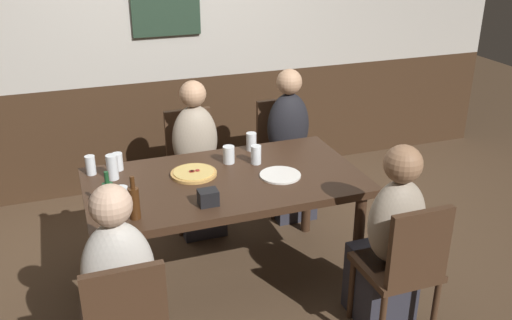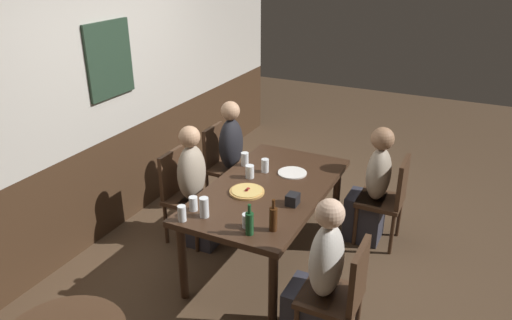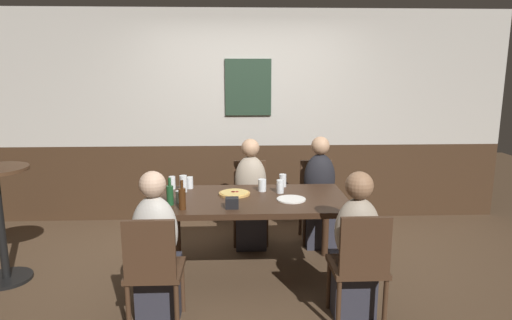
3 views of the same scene
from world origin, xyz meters
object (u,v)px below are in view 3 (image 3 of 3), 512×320
object	(u,v)px
chair_left_near	(153,266)
tumbler_water	(262,186)
chair_right_far	(317,196)
plate_white_large	(291,199)
person_left_near	(157,257)
tumbler_short	(280,187)
dining_table	(253,206)
person_right_near	(354,254)
condiment_caddy	(232,203)
pint_glass_stout	(180,197)
beer_bottle_green	(170,194)
beer_bottle_brown	(182,198)
pint_glass_amber	(283,181)
chair_right_near	(360,263)
person_right_far	(320,199)
beer_glass_half	(183,184)
chair_mid_far	(250,196)
highball_clear	(172,183)
person_mid_far	(251,201)
beer_glass_tall	(190,183)
pizza	(234,193)

from	to	relation	value
chair_left_near	tumbler_water	world-z (taller)	chair_left_near
chair_right_far	plate_white_large	world-z (taller)	chair_right_far
person_left_near	tumbler_short	world-z (taller)	person_left_near
dining_table	tumbler_short	size ratio (longest dim) A/B	13.68
person_right_near	condiment_caddy	world-z (taller)	person_right_near
pint_glass_stout	beer_bottle_green	size ratio (longest dim) A/B	0.44
tumbler_water	beer_bottle_brown	size ratio (longest dim) A/B	0.46
tumbler_short	tumbler_water	bearing A→B (deg)	156.68
tumbler_short	pint_glass_amber	xyz separation A→B (m)	(0.05, 0.23, -0.00)
chair_right_near	chair_right_far	distance (m)	1.77
condiment_caddy	person_right_far	bearing A→B (deg)	47.49
chair_left_near	condiment_caddy	xyz separation A→B (m)	(0.56, 0.59, 0.29)
beer_bottle_green	beer_bottle_brown	bearing A→B (deg)	-47.26
pint_glass_amber	beer_glass_half	bearing A→B (deg)	-170.99
tumbler_water	chair_right_near	bearing A→B (deg)	-59.40
beer_glass_half	chair_mid_far	bearing A→B (deg)	45.17
tumbler_short	chair_right_far	bearing A→B (deg)	56.30
dining_table	chair_left_near	distance (m)	1.17
pint_glass_stout	person_left_near	bearing A→B (deg)	-100.12
person_left_near	highball_clear	bearing A→B (deg)	91.40
chair_mid_far	highball_clear	world-z (taller)	chair_mid_far
pint_glass_amber	person_mid_far	bearing A→B (deg)	131.93
person_mid_far	beer_bottle_brown	xyz separation A→B (m)	(-0.60, -1.04, 0.35)
highball_clear	beer_bottle_green	world-z (taller)	beer_bottle_green
chair_right_near	person_left_near	xyz separation A→B (m)	(-1.50, 0.16, -0.00)
plate_white_large	tumbler_short	bearing A→B (deg)	108.04
chair_mid_far	beer_glass_tall	bearing A→B (deg)	-138.87
tumbler_short	highball_clear	world-z (taller)	tumbler_short
tumbler_short	beer_bottle_brown	distance (m)	0.98
tumbler_water	highball_clear	world-z (taller)	highball_clear
beer_glass_half	plate_white_large	bearing A→B (deg)	-17.50
person_right_near	beer_bottle_green	bearing A→B (deg)	159.90
highball_clear	beer_bottle_green	size ratio (longest dim) A/B	0.52
chair_mid_far	pint_glass_amber	world-z (taller)	chair_mid_far
pint_glass_stout	beer_glass_half	bearing A→B (deg)	91.61
beer_glass_tall	beer_bottle_brown	size ratio (longest dim) A/B	0.46
person_mid_far	plate_white_large	world-z (taller)	person_mid_far
person_right_near	pint_glass_stout	bearing A→B (deg)	156.84
person_right_near	pizza	size ratio (longest dim) A/B	3.95
tumbler_short	person_mid_far	bearing A→B (deg)	114.46
chair_mid_far	person_mid_far	xyz separation A→B (m)	(-0.00, -0.16, -0.01)
dining_table	tumbler_water	size ratio (longest dim) A/B	14.73
dining_table	chair_left_near	xyz separation A→B (m)	(-0.75, -0.89, -0.17)
pint_glass_amber	beer_glass_tall	bearing A→B (deg)	-178.40
highball_clear	tumbler_short	bearing A→B (deg)	-10.64
pint_glass_stout	tumbler_water	distance (m)	0.82
chair_mid_far	tumbler_water	size ratio (longest dim) A/B	7.60
tumbler_water	plate_white_large	xyz separation A→B (m)	(0.24, -0.31, -0.05)
person_left_near	pint_glass_amber	xyz separation A→B (m)	(1.06, 1.10, 0.30)
person_right_near	plate_white_large	size ratio (longest dim) A/B	4.44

